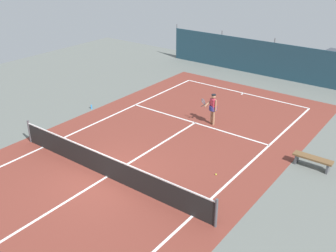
{
  "coord_description": "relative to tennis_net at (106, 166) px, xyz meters",
  "views": [
    {
      "loc": [
        9.85,
        -9.04,
        8.5
      ],
      "look_at": [
        0.24,
        3.75,
        0.9
      ],
      "focal_mm": 41.45,
      "sensor_mm": 36.0,
      "label": 1
    }
  ],
  "objects": [
    {
      "name": "ground_plane",
      "position": [
        0.0,
        0.0,
        -0.51
      ],
      "size": [
        36.0,
        36.0,
        0.0
      ],
      "primitive_type": "plane",
      "color": "slate"
    },
    {
      "name": "tennis_net",
      "position": [
        0.0,
        0.0,
        0.0
      ],
      "size": [
        10.12,
        0.1,
        1.1
      ],
      "color": "black",
      "rests_on": "ground"
    },
    {
      "name": "parked_car",
      "position": [
        3.34,
        18.91,
        0.33
      ],
      "size": [
        2.36,
        4.37,
        1.68
      ],
      "rotation": [
        0.0,
        0.0,
        -0.11
      ],
      "color": "black",
      "rests_on": "ground"
    },
    {
      "name": "courtside_bench",
      "position": [
        6.31,
        5.63,
        -0.14
      ],
      "size": [
        1.6,
        0.4,
        0.49
      ],
      "color": "brown",
      "rests_on": "ground"
    },
    {
      "name": "water_bottle",
      "position": [
        -5.71,
        4.48,
        -0.39
      ],
      "size": [
        0.08,
        0.08,
        0.24
      ],
      "primitive_type": "cylinder",
      "color": "#338CD8",
      "rests_on": "ground"
    },
    {
      "name": "back_fence",
      "position": [
        -0.0,
        16.47,
        0.16
      ],
      "size": [
        16.3,
        0.98,
        2.7
      ],
      "color": "#1E3D4C",
      "rests_on": "ground"
    },
    {
      "name": "court_surface",
      "position": [
        0.0,
        0.0,
        -0.51
      ],
      "size": [
        11.02,
        26.6,
        0.01
      ],
      "color": "brown",
      "rests_on": "ground"
    },
    {
      "name": "tennis_ball_near_player",
      "position": [
        3.42,
        2.74,
        -0.48
      ],
      "size": [
        0.07,
        0.07,
        0.07
      ],
      "primitive_type": "sphere",
      "color": "#CCDB33",
      "rests_on": "ground"
    },
    {
      "name": "tennis_player",
      "position": [
        0.78,
        6.81,
        0.45
      ],
      "size": [
        0.86,
        0.63,
        1.64
      ],
      "rotation": [
        0.0,
        0.0,
        2.66
      ],
      "color": "#9E7051",
      "rests_on": "ground"
    }
  ]
}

